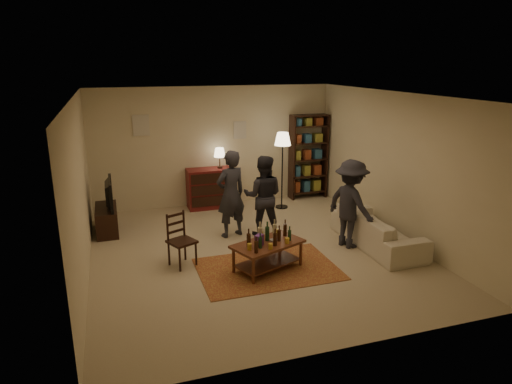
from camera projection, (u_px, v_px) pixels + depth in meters
name	position (u px, v px, depth m)	size (l,w,h in m)	color
floor	(255.00, 251.00, 8.03)	(6.00, 6.00, 0.00)	#C6B793
room_shell	(185.00, 127.00, 10.06)	(6.00, 6.00, 6.00)	beige
rug	(268.00, 269.00, 7.34)	(2.20, 1.50, 0.01)	maroon
coffee_table	(268.00, 246.00, 7.23)	(1.27, 0.98, 0.80)	brown
dining_chair	(180.00, 238.00, 7.40)	(0.52, 0.52, 0.90)	black
tv_stand	(106.00, 213.00, 8.84)	(0.40, 1.00, 1.06)	black
dresser	(210.00, 187.00, 10.32)	(1.00, 0.50, 1.36)	maroon
bookshelf	(308.00, 156.00, 10.95)	(0.90, 0.34, 2.02)	black
floor_lamp	(283.00, 144.00, 10.02)	(0.36, 0.36, 1.72)	black
sofa	(377.00, 229.00, 8.23)	(2.08, 0.81, 0.61)	beige
person_left	(231.00, 194.00, 8.53)	(0.61, 0.40, 1.66)	#282930
person_right	(263.00, 196.00, 8.59)	(0.76, 0.59, 1.55)	#212228
person_by_sofa	(351.00, 204.00, 8.06)	(1.03, 0.59, 1.59)	#26262D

